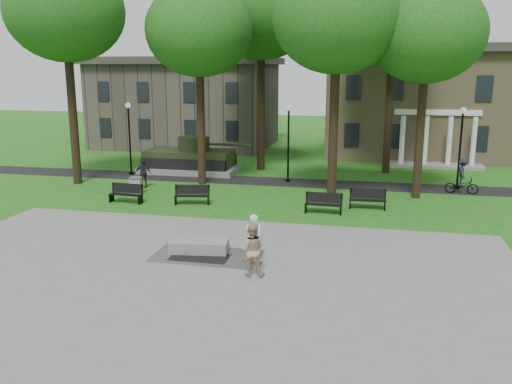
{
  "coord_description": "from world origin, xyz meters",
  "views": [
    {
      "loc": [
        5.59,
        -20.4,
        6.91
      ],
      "look_at": [
        0.49,
        3.02,
        1.4
      ],
      "focal_mm": 38.0,
      "sensor_mm": 36.0,
      "label": 1
    }
  ],
  "objects_px": {
    "concrete_block": "(199,246)",
    "skateboarder": "(253,238)",
    "cyclist": "(462,179)",
    "friend_watching": "(252,250)",
    "park_bench_0": "(126,193)",
    "trash_bin": "(136,185)"
  },
  "relations": [
    {
      "from": "concrete_block",
      "to": "park_bench_0",
      "type": "xyz_separation_m",
      "value": [
        -6.18,
        6.68,
        0.28
      ]
    },
    {
      "from": "park_bench_0",
      "to": "skateboarder",
      "type": "bearing_deg",
      "value": -36.37
    },
    {
      "from": "skateboarder",
      "to": "park_bench_0",
      "type": "height_order",
      "value": "skateboarder"
    },
    {
      "from": "friend_watching",
      "to": "skateboarder",
      "type": "bearing_deg",
      "value": -85.06
    },
    {
      "from": "skateboarder",
      "to": "park_bench_0",
      "type": "relative_size",
      "value": 0.97
    },
    {
      "from": "cyclist",
      "to": "trash_bin",
      "type": "height_order",
      "value": "cyclist"
    },
    {
      "from": "concrete_block",
      "to": "skateboarder",
      "type": "distance_m",
      "value": 2.44
    },
    {
      "from": "concrete_block",
      "to": "park_bench_0",
      "type": "distance_m",
      "value": 9.1
    },
    {
      "from": "concrete_block",
      "to": "trash_bin",
      "type": "bearing_deg",
      "value": 127.16
    },
    {
      "from": "skateboarder",
      "to": "cyclist",
      "type": "height_order",
      "value": "cyclist"
    },
    {
      "from": "concrete_block",
      "to": "trash_bin",
      "type": "height_order",
      "value": "trash_bin"
    },
    {
      "from": "cyclist",
      "to": "trash_bin",
      "type": "distance_m",
      "value": 18.29
    },
    {
      "from": "skateboarder",
      "to": "cyclist",
      "type": "xyz_separation_m",
      "value": [
        9.04,
        13.2,
        -0.09
      ]
    },
    {
      "from": "skateboarder",
      "to": "friend_watching",
      "type": "height_order",
      "value": "friend_watching"
    },
    {
      "from": "skateboarder",
      "to": "trash_bin",
      "type": "height_order",
      "value": "skateboarder"
    },
    {
      "from": "cyclist",
      "to": "park_bench_0",
      "type": "height_order",
      "value": "cyclist"
    },
    {
      "from": "friend_watching",
      "to": "cyclist",
      "type": "bearing_deg",
      "value": -126.39
    },
    {
      "from": "concrete_block",
      "to": "friend_watching",
      "type": "height_order",
      "value": "friend_watching"
    },
    {
      "from": "friend_watching",
      "to": "park_bench_0",
      "type": "bearing_deg",
      "value": -50.14
    },
    {
      "from": "skateboarder",
      "to": "cyclist",
      "type": "relative_size",
      "value": 0.89
    },
    {
      "from": "friend_watching",
      "to": "trash_bin",
      "type": "relative_size",
      "value": 1.92
    },
    {
      "from": "friend_watching",
      "to": "cyclist",
      "type": "distance_m",
      "value": 17.02
    }
  ]
}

